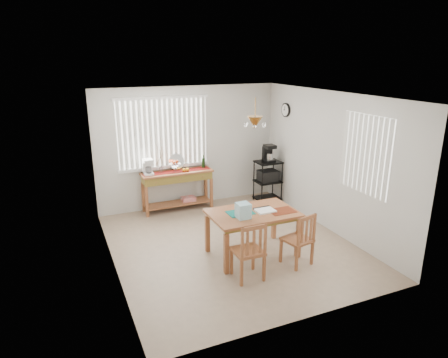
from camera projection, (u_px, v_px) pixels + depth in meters
name	position (u px, v px, depth m)	size (l,w,h in m)	color
ground	(231.00, 245.00, 7.04)	(4.00, 4.50, 0.01)	tan
room_shell	(232.00, 151.00, 6.55)	(4.20, 4.70, 2.70)	silver
sideboard	(178.00, 181.00, 8.49)	(1.52, 0.43, 0.85)	#9D5B35
sideboard_items	(165.00, 166.00, 8.30)	(1.44, 0.36, 0.65)	maroon
wire_cart	(268.00, 177.00, 9.01)	(0.55, 0.44, 0.93)	black
cart_items	(268.00, 154.00, 8.86)	(0.22, 0.26, 0.38)	black
dining_table	(253.00, 217.00, 6.52)	(1.42, 0.91, 0.76)	#9D5B35
table_items	(249.00, 211.00, 6.31)	(1.08, 0.51, 0.24)	#136D64
chair_left	(249.00, 251.00, 5.85)	(0.43, 0.43, 0.92)	#9D5B35
chair_right	(299.00, 240.00, 6.27)	(0.48, 0.48, 0.88)	#9D5B35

